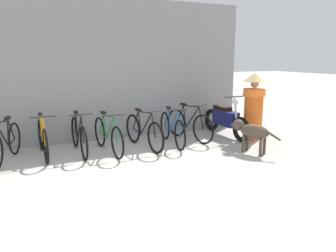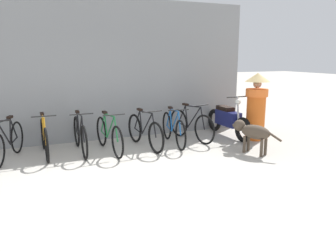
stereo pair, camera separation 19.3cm
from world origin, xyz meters
TOP-DOWN VIEW (x-y plane):
  - ground_plane at (0.00, 0.00)m, footprint 60.00×60.00m
  - shop_wall_back at (0.00, 3.30)m, footprint 7.77×0.20m
  - bicycle_0 at (-1.99, 2.29)m, footprint 0.60×1.62m
  - bicycle_1 at (-1.32, 2.36)m, footprint 0.46×1.71m
  - bicycle_2 at (-0.62, 2.28)m, footprint 0.46×1.74m
  - bicycle_3 at (-0.05, 2.11)m, footprint 0.46×1.76m
  - bicycle_4 at (0.76, 2.13)m, footprint 0.46×1.73m
  - bicycle_5 at (1.45, 2.12)m, footprint 0.46×1.72m
  - bicycle_6 at (2.00, 2.32)m, footprint 0.50×1.65m
  - motorcycle at (3.05, 2.30)m, footprint 0.58×1.90m
  - stray_dog at (2.68, 0.84)m, footprint 0.57×1.09m
  - person_in_robes at (3.48, 1.78)m, footprint 0.63×0.63m

SIDE VIEW (x-z plane):
  - ground_plane at x=0.00m, z-range 0.00..0.00m
  - bicycle_4 at x=0.76m, z-range -0.08..0.80m
  - bicycle_3 at x=-0.05m, z-range -0.08..0.80m
  - bicycle_5 at x=1.45m, z-range -0.08..0.80m
  - bicycle_0 at x=-1.99m, z-range -0.07..0.80m
  - bicycle_1 at x=-1.32m, z-range -0.08..0.81m
  - bicycle_2 at x=-0.62m, z-range -0.08..0.82m
  - bicycle_6 at x=2.00m, z-range -0.08..0.83m
  - motorcycle at x=3.05m, z-range -0.11..0.95m
  - stray_dog at x=2.68m, z-range 0.13..0.80m
  - person_in_robes at x=3.48m, z-range 0.07..1.68m
  - shop_wall_back at x=0.00m, z-range 0.00..3.34m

